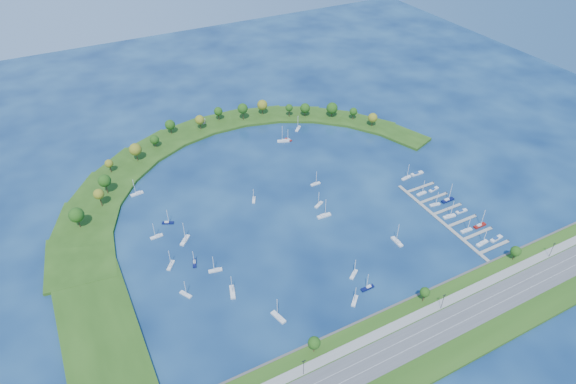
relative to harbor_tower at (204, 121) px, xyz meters
name	(u,v)px	position (x,y,z in m)	size (l,w,h in m)	color
ground	(285,203)	(11.76, -121.22, -4.16)	(700.00, 700.00, 0.00)	#07183F
south_shoreline	(403,344)	(11.79, -244.10, -3.16)	(420.00, 43.10, 11.60)	#254713
breakwater	(193,182)	(-34.57, -72.50, -3.17)	(286.74, 247.64, 2.00)	#254713
breakwater_trees	(221,133)	(2.12, -34.76, 6.59)	(238.21, 94.29, 14.92)	#382314
harbor_tower	(204,121)	(0.00, 0.00, 0.00)	(2.60, 2.60, 4.21)	gray
dock_system	(449,217)	(97.06, -182.22, -3.81)	(24.28, 82.00, 1.60)	gray
moored_boat_0	(283,141)	(46.11, -52.33, -3.20)	(9.62, 5.93, 13.71)	silver
moored_boat_1	(324,215)	(27.39, -144.78, -3.21)	(9.27, 2.93, 13.50)	silver
moored_boat_2	(397,241)	(53.55, -185.43, -3.21)	(2.67, 9.13, 13.37)	silver
moored_boat_3	(368,287)	(17.28, -206.92, -3.27)	(7.76, 2.32, 11.34)	#0A0F3E
moored_boat_4	(288,139)	(50.68, -52.05, -3.32)	(3.88, 6.53, 9.28)	maroon
moored_boat_5	(195,263)	(-58.61, -146.48, -3.30)	(4.05, 7.15, 10.14)	#0A0F3E
moored_boat_6	(319,204)	(30.45, -133.47, -3.28)	(7.65, 5.40, 11.08)	silver
moored_boat_7	(254,199)	(-4.97, -109.17, -3.31)	(4.72, 6.72, 9.73)	silver
moored_boat_8	(278,317)	(-33.63, -202.21, -3.20)	(4.80, 9.57, 13.55)	silver
moored_boat_9	(137,193)	(-71.64, -67.05, -3.24)	(8.72, 3.26, 12.52)	silver
moored_boat_10	(156,236)	(-71.61, -114.72, -3.28)	(7.64, 2.53, 11.07)	silver
moored_boat_11	(355,300)	(6.33, -211.02, -3.28)	(6.96, 6.74, 11.13)	silver
moored_boat_12	(215,270)	(-50.16, -157.17, -3.27)	(7.93, 3.58, 11.27)	silver
moored_boat_13	(354,274)	(16.21, -195.32, -3.28)	(7.37, 6.09, 11.08)	silver
moored_boat_14	(315,183)	(39.84, -112.72, -3.29)	(7.14, 2.02, 10.49)	silver
moored_boat_15	(171,265)	(-71.03, -141.95, -3.27)	(6.31, 7.40, 11.24)	silver
moored_boat_16	(185,240)	(-57.52, -125.89, -3.21)	(8.07, 8.49, 13.46)	silver
moored_boat_17	(168,222)	(-61.90, -105.50, -3.29)	(7.39, 5.04, 10.65)	#0A0F3E
moored_boat_18	(232,291)	(-47.80, -176.06, -3.21)	(5.06, 9.42, 13.34)	silver
moored_boat_19	(298,128)	(65.49, -40.69, -3.24)	(7.72, 7.57, 12.42)	silver
moored_boat_20	(186,294)	(-70.29, -166.11, -3.29)	(5.38, 7.35, 10.72)	silver
docked_boat_0	(482,243)	(97.27, -209.76, -3.24)	(8.72, 3.13, 12.56)	silver
docked_boat_1	(496,239)	(107.73, -210.75, -3.49)	(9.17, 3.36, 1.83)	silver
docked_boat_2	(466,230)	(97.28, -196.89, -3.27)	(7.90, 2.48, 11.51)	silver
docked_boat_3	(480,225)	(107.77, -197.44, -3.23)	(8.66, 2.56, 12.68)	maroon
docked_boat_4	(449,216)	(97.27, -181.91, -3.23)	(8.81, 3.37, 12.63)	silver
docked_boat_5	(461,211)	(107.74, -181.58, -3.55)	(8.17, 2.60, 1.65)	silver
docked_boat_6	(435,204)	(97.30, -168.45, -3.29)	(7.44, 3.15, 10.60)	silver
docked_boat_7	(448,200)	(107.76, -168.83, -3.20)	(9.36, 2.67, 13.74)	#0A0F3E
docked_boat_8	(421,193)	(97.29, -155.15, -3.28)	(7.50, 2.29, 10.94)	silver
docked_boat_9	(434,189)	(107.74, -155.30, -3.56)	(8.32, 3.59, 1.64)	silver
docked_boat_10	(406,177)	(99.68, -136.08, -3.27)	(8.08, 3.26, 11.54)	silver
docked_boat_11	(417,173)	(109.62, -135.47, -3.44)	(9.73, 3.04, 1.97)	silver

